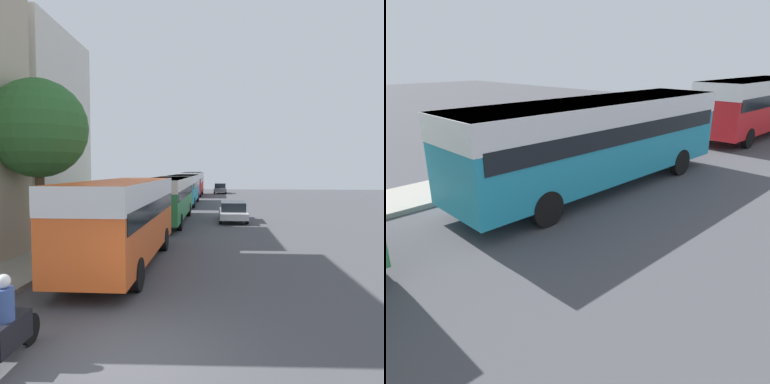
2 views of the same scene
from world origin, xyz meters
The scene contains 3 objects.
bus_third_in_line centered at (-1.71, 31.09, 1.96)m, with size 2.65×10.81×3.01m.
bus_rear centered at (-1.66, 43.58, 2.05)m, with size 2.54×9.11×3.18m.
pedestrian_near_curb centered at (-5.72, 28.62, 1.01)m, with size 0.33×0.33×1.67m.
Camera 2 is at (6.66, 21.88, 4.33)m, focal length 35.00 mm.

